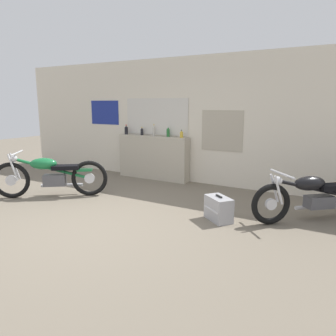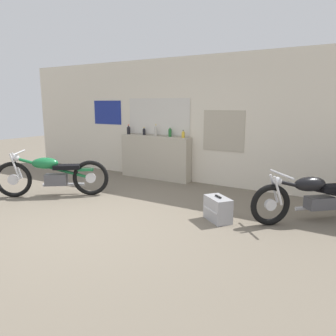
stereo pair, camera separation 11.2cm
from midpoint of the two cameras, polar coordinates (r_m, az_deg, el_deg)
ground_plane at (r=5.12m, az=-13.85°, el=-9.57°), size 24.00×24.00×0.00m
wall_back at (r=7.50m, az=3.95°, el=8.25°), size 10.00×0.07×2.80m
sill_counter at (r=7.84m, az=-1.82°, el=1.87°), size 1.82×0.28×1.03m
bottle_leftmost at (r=8.24m, az=-6.49°, el=6.60°), size 0.08×0.08×0.24m
bottle_left_center at (r=8.00m, az=-3.79°, el=6.36°), size 0.07×0.07×0.19m
bottle_center at (r=7.79m, az=-1.72°, el=6.51°), size 0.06×0.06×0.27m
bottle_right_center at (r=7.58m, az=0.77°, el=6.26°), size 0.08×0.08×0.24m
bottle_rightmost at (r=7.36m, az=3.10°, el=5.88°), size 0.07×0.07×0.17m
motorcycle_green at (r=6.70m, az=-19.05°, el=-1.10°), size 1.77×1.37×0.89m
motorcycle_black at (r=5.49m, az=24.89°, el=-4.57°), size 1.61×1.50×0.78m
hard_case_silver at (r=5.14m, az=9.29°, el=-7.07°), size 0.53×0.49×0.40m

